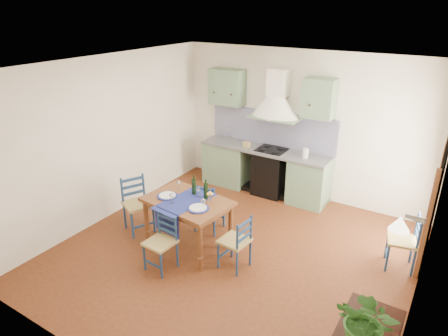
{
  "coord_description": "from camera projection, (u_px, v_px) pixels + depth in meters",
  "views": [
    {
      "loc": [
        2.61,
        -4.43,
        3.58
      ],
      "look_at": [
        -0.36,
        0.3,
        1.23
      ],
      "focal_mm": 32.0,
      "sensor_mm": 36.0,
      "label": 1
    }
  ],
  "objects": [
    {
      "name": "back_wall",
      "position": [
        273.0,
        142.0,
        7.74
      ],
      "size": [
        5.0,
        0.96,
        2.8
      ],
      "color": "white",
      "rests_on": "ground"
    },
    {
      "name": "ceiling",
      "position": [
        235.0,
        67.0,
        5.04
      ],
      "size": [
        5.0,
        5.0,
        0.01
      ],
      "primitive_type": "cube",
      "color": "silver",
      "rests_on": "back_wall"
    },
    {
      "name": "potted_plant",
      "position": [
        367.0,
        322.0,
        3.2
      ],
      "size": [
        0.48,
        0.42,
        0.53
      ],
      "primitive_type": "imported",
      "rotation": [
        0.0,
        0.0,
        -0.01
      ],
      "color": "#316D26",
      "rests_on": "sideboard"
    },
    {
      "name": "right_wall",
      "position": [
        432.0,
        211.0,
        4.6
      ],
      "size": [
        0.26,
        5.0,
        2.8
      ],
      "color": "white",
      "rests_on": "ground"
    },
    {
      "name": "dining_table",
      "position": [
        187.0,
        206.0,
        6.03
      ],
      "size": [
        1.37,
        1.05,
        1.13
      ],
      "color": "brown",
      "rests_on": "ground"
    },
    {
      "name": "left_wall",
      "position": [
        108.0,
        139.0,
        6.81
      ],
      "size": [
        0.04,
        5.0,
        2.8
      ],
      "primitive_type": "cube",
      "color": "white",
      "rests_on": "ground"
    },
    {
      "name": "chair_spare",
      "position": [
        405.0,
        241.0,
        5.64
      ],
      "size": [
        0.47,
        0.47,
        0.85
      ],
      "color": "navy",
      "rests_on": "ground"
    },
    {
      "name": "chair_right",
      "position": [
        236.0,
        242.0,
        5.65
      ],
      "size": [
        0.42,
        0.42,
        0.83
      ],
      "color": "navy",
      "rests_on": "ground"
    },
    {
      "name": "chair_far",
      "position": [
        209.0,
        206.0,
        6.58
      ],
      "size": [
        0.45,
        0.45,
        0.89
      ],
      "color": "navy",
      "rests_on": "ground"
    },
    {
      "name": "chair_near",
      "position": [
        161.0,
        242.0,
        5.64
      ],
      "size": [
        0.41,
        0.41,
        0.82
      ],
      "color": "navy",
      "rests_on": "ground"
    },
    {
      "name": "chair_left",
      "position": [
        137.0,
        204.0,
        6.59
      ],
      "size": [
        0.58,
        0.58,
        0.93
      ],
      "color": "navy",
      "rests_on": "ground"
    },
    {
      "name": "floor",
      "position": [
        233.0,
        253.0,
        6.13
      ],
      "size": [
        5.0,
        5.0,
        0.0
      ],
      "primitive_type": "plane",
      "color": "#4B2010",
      "rests_on": "ground"
    }
  ]
}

